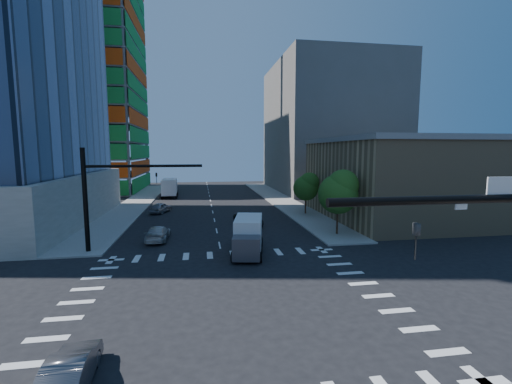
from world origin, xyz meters
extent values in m
plane|color=black|center=(0.00, 0.00, 0.00)|extent=(160.00, 160.00, 0.00)
cube|color=silver|center=(0.00, 0.00, 0.01)|extent=(20.00, 20.00, 0.01)
cube|color=gray|center=(12.50, 40.00, 0.07)|extent=(5.00, 60.00, 0.15)
cube|color=gray|center=(-12.50, 40.00, 0.07)|extent=(5.00, 60.00, 0.15)
cube|color=green|center=(-14.90, 62.00, 24.50)|extent=(0.12, 24.00, 49.00)
cube|color=#E2460D|center=(-27.50, 49.40, 24.50)|extent=(24.00, 0.12, 49.00)
cube|color=tan|center=(25.00, 22.00, 5.00)|extent=(20.00, 22.00, 10.00)
cube|color=gray|center=(25.00, 22.00, 10.30)|extent=(20.50, 22.50, 0.60)
cube|color=#625E58|center=(27.00, 55.00, 14.00)|extent=(24.00, 30.00, 28.00)
cylinder|color=black|center=(6.50, -11.50, 7.55)|extent=(10.00, 0.24, 0.24)
imported|color=black|center=(4.00, -11.50, 6.45)|extent=(0.16, 0.20, 1.00)
cube|color=white|center=(6.50, -11.50, 7.90)|extent=(0.90, 0.04, 0.50)
cylinder|color=black|center=(-11.50, 11.50, 4.65)|extent=(0.40, 0.40, 9.00)
cylinder|color=black|center=(-6.50, 11.50, 7.55)|extent=(10.00, 0.24, 0.24)
imported|color=black|center=(-5.50, 11.50, 6.45)|extent=(0.16, 0.20, 1.00)
cylinder|color=#382316|center=(12.50, 14.00, 1.29)|extent=(0.20, 0.20, 2.27)
sphere|color=#134813|center=(12.50, 14.00, 4.38)|extent=(4.16, 4.16, 4.16)
sphere|color=#497C29|center=(12.90, 13.70, 5.35)|extent=(3.25, 3.25, 3.25)
cylinder|color=#382316|center=(12.80, 26.00, 1.11)|extent=(0.20, 0.20, 1.92)
sphere|color=#134813|center=(12.80, 26.00, 3.72)|extent=(3.52, 3.52, 3.52)
sphere|color=#497C29|center=(13.20, 25.70, 4.55)|extent=(2.75, 2.75, 2.75)
imported|color=black|center=(3.86, 20.15, 0.76)|extent=(3.32, 5.79, 1.52)
imported|color=#B4B4B4|center=(-5.95, 14.80, 0.72)|extent=(2.22, 5.02, 1.43)
imported|color=#9B9DA2|center=(-7.43, 30.62, 0.75)|extent=(3.17, 4.71, 1.49)
imported|color=#525257|center=(-6.60, -6.79, 0.69)|extent=(1.70, 4.27, 1.38)
cube|color=silver|center=(2.27, 8.77, 1.81)|extent=(3.15, 5.11, 2.47)
cube|color=#404047|center=(2.27, 8.77, 1.19)|extent=(2.48, 2.10, 1.81)
cube|color=silver|center=(-7.58, 47.86, 2.12)|extent=(2.82, 5.64, 2.90)
cube|color=#404047|center=(-7.58, 47.86, 1.39)|extent=(2.61, 2.07, 2.12)
camera|label=1|loc=(-1.64, -19.62, 8.85)|focal=24.00mm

